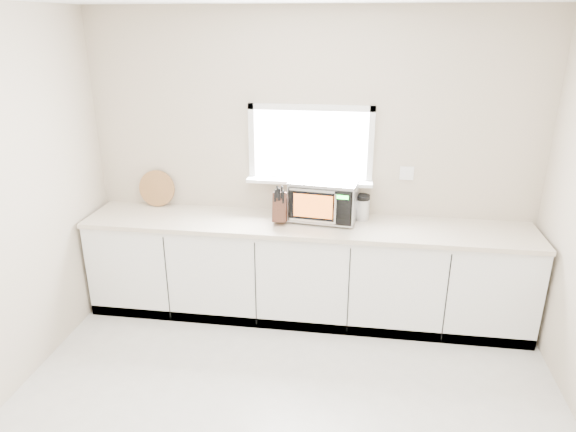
# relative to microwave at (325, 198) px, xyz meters

# --- Properties ---
(back_wall) EXTENTS (4.00, 0.17, 2.70)m
(back_wall) POSITION_rel_microwave_xyz_m (-0.15, 0.17, 0.25)
(back_wall) COLOR #BCAC95
(back_wall) RESTS_ON ground
(cabinets) EXTENTS (3.92, 0.60, 0.88)m
(cabinets) POSITION_rel_microwave_xyz_m (-0.15, -0.12, -0.67)
(cabinets) COLOR white
(cabinets) RESTS_ON ground
(countertop) EXTENTS (3.92, 0.64, 0.04)m
(countertop) POSITION_rel_microwave_xyz_m (-0.15, -0.13, -0.21)
(countertop) COLOR beige
(countertop) RESTS_ON cabinets
(microwave) EXTENTS (0.61, 0.52, 0.37)m
(microwave) POSITION_rel_microwave_xyz_m (0.00, 0.00, 0.00)
(microwave) COLOR black
(microwave) RESTS_ON countertop
(knife_block) EXTENTS (0.13, 0.25, 0.35)m
(knife_block) POSITION_rel_microwave_xyz_m (-0.37, -0.15, -0.04)
(knife_block) COLOR #4E271B
(knife_block) RESTS_ON countertop
(cutting_board) EXTENTS (0.34, 0.08, 0.34)m
(cutting_board) POSITION_rel_microwave_xyz_m (-1.59, 0.12, -0.02)
(cutting_board) COLOR #AC7242
(cutting_board) RESTS_ON countertop
(coffee_grinder) EXTENTS (0.16, 0.16, 0.23)m
(coffee_grinder) POSITION_rel_microwave_xyz_m (0.33, 0.03, -0.08)
(coffee_grinder) COLOR #BBBDC3
(coffee_grinder) RESTS_ON countertop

